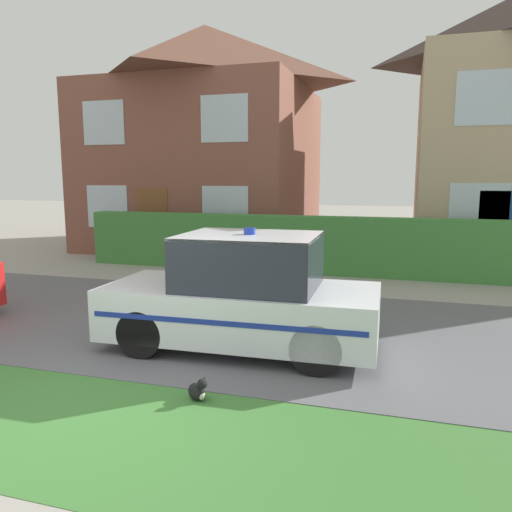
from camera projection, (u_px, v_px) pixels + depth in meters
ground_plane at (79, 407)px, 5.31m from camera, size 80.00×80.00×0.00m
road_strip at (201, 321)px, 8.46m from camera, size 28.00×5.17×0.01m
lawn_verge at (57, 422)px, 4.98m from camera, size 28.00×2.19×0.01m
garden_hedge at (314, 245)px, 12.64m from camera, size 12.54×0.52×1.46m
police_car at (243, 296)px, 7.04m from camera, size 3.88×1.77×1.73m
cat at (198, 390)px, 5.46m from camera, size 0.28×0.28×0.29m
house_left at (206, 136)px, 17.68m from camera, size 7.40×7.08×7.61m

